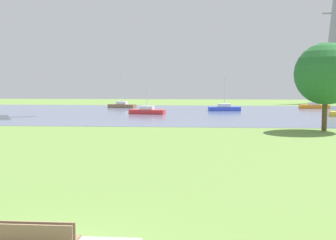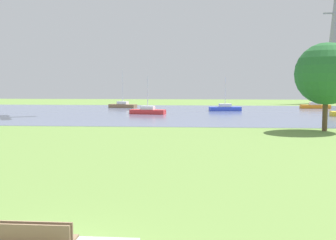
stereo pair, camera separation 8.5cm
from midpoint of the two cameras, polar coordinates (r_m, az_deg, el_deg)
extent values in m
plane|color=olive|center=(31.14, -2.49, -2.53)|extent=(160.00, 160.00, 0.00)
cube|color=#7C6348|center=(10.33, -17.52, -15.34)|extent=(1.80, 0.48, 0.05)
cube|color=#7C6348|center=(10.07, -18.03, -14.44)|extent=(1.80, 0.05, 0.44)
cube|color=#7C6348|center=(9.88, -18.50, -14.82)|extent=(1.80, 0.05, 0.44)
cube|color=slate|center=(58.91, 0.76, 1.04)|extent=(140.00, 40.00, 0.02)
cube|color=blue|center=(63.18, 7.79, 1.55)|extent=(4.96, 2.16, 0.60)
cube|color=white|center=(63.15, 7.79, 2.04)|extent=(1.94, 1.34, 0.50)
cylinder|color=silver|center=(63.08, 7.82, 3.87)|extent=(0.10, 0.10, 4.52)
cube|color=brown|center=(71.34, -6.43, 1.95)|extent=(5.02, 2.68, 0.60)
cube|color=white|center=(71.31, -6.43, 2.39)|extent=(2.02, 1.53, 0.50)
cylinder|color=silver|center=(71.24, -6.46, 4.62)|extent=(0.10, 0.10, 6.04)
cube|color=orange|center=(73.03, 19.59, 1.76)|extent=(4.84, 1.63, 0.60)
cube|color=white|center=(73.00, 19.61, 2.19)|extent=(1.83, 1.15, 0.50)
cylinder|color=silver|center=(72.93, 19.68, 4.83)|extent=(0.10, 0.10, 7.21)
cube|color=red|center=(55.90, -2.96, 1.14)|extent=(4.98, 2.26, 0.60)
cube|color=white|center=(55.87, -2.96, 1.70)|extent=(1.96, 1.38, 0.50)
cylinder|color=silver|center=(55.79, -2.97, 3.77)|extent=(0.10, 0.10, 4.54)
cylinder|color=brown|center=(38.37, 20.84, 0.89)|extent=(0.44, 0.44, 3.09)
sphere|color=#276831|center=(38.30, 21.00, 6.01)|extent=(5.39, 5.39, 5.39)
cone|color=gray|center=(96.26, 21.99, 10.45)|extent=(4.40, 4.40, 27.62)
cube|color=gray|center=(96.94, 22.10, 13.55)|extent=(5.20, 0.30, 0.30)
camera|label=1|loc=(0.04, -90.08, -0.01)|focal=43.94mm
camera|label=2|loc=(0.04, 89.92, 0.01)|focal=43.94mm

